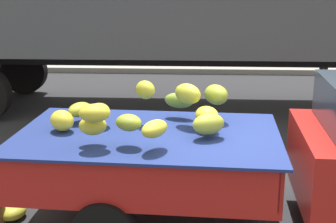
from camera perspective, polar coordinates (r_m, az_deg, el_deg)
ground at (r=5.89m, az=9.50°, el=-12.44°), size 220.00×220.00×0.00m
curb_strip at (r=14.62m, az=5.68°, el=5.00°), size 80.00×0.80×0.16m
pickup_truck at (r=5.50m, az=19.11°, el=-5.06°), size 5.23×2.09×1.70m
fallen_banana_bunch_near_tailgate at (r=6.06m, az=-17.89°, el=-11.32°), size 0.37×0.41×0.16m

